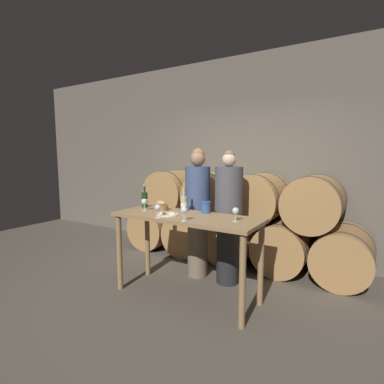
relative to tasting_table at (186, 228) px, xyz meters
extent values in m
plane|color=#564F44|center=(0.00, 0.00, -0.82)|extent=(10.00, 10.00, 0.00)
cube|color=#60594F|center=(0.00, 1.90, 0.78)|extent=(10.00, 0.12, 3.20)
cylinder|color=#A87A47|center=(-1.50, 1.37, -0.46)|extent=(0.72, 0.82, 0.72)
cylinder|color=#2D2D33|center=(-1.50, 1.11, -0.46)|extent=(0.73, 0.02, 0.73)
cylinder|color=#2D2D33|center=(-1.50, 1.64, -0.46)|extent=(0.73, 0.02, 0.73)
cylinder|color=#A87A47|center=(-0.75, 1.37, -0.46)|extent=(0.72, 0.82, 0.72)
cylinder|color=#2D2D33|center=(-0.75, 1.11, -0.46)|extent=(0.73, 0.02, 0.73)
cylinder|color=#2D2D33|center=(-0.75, 1.64, -0.46)|extent=(0.73, 0.02, 0.73)
cylinder|color=#A87A47|center=(0.00, 1.37, -0.46)|extent=(0.72, 0.82, 0.72)
cylinder|color=#2D2D33|center=(0.00, 1.11, -0.46)|extent=(0.73, 0.02, 0.73)
cylinder|color=#2D2D33|center=(0.00, 1.64, -0.46)|extent=(0.73, 0.02, 0.73)
cylinder|color=#A87A47|center=(0.75, 1.37, -0.46)|extent=(0.72, 0.82, 0.72)
cylinder|color=#2D2D33|center=(0.75, 1.11, -0.46)|extent=(0.73, 0.02, 0.73)
cylinder|color=#2D2D33|center=(0.75, 1.64, -0.46)|extent=(0.73, 0.02, 0.73)
cylinder|color=#A87A47|center=(1.50, 1.37, -0.46)|extent=(0.72, 0.82, 0.72)
cylinder|color=#2D2D33|center=(1.50, 1.11, -0.46)|extent=(0.73, 0.02, 0.73)
cylinder|color=#2D2D33|center=(1.50, 1.64, -0.46)|extent=(0.73, 0.02, 0.73)
cylinder|color=#A87A47|center=(-1.12, 1.37, 0.19)|extent=(0.72, 0.82, 0.72)
cylinder|color=#2D2D33|center=(-1.12, 1.11, 0.19)|extent=(0.73, 0.02, 0.73)
cylinder|color=#2D2D33|center=(-1.12, 1.64, 0.19)|extent=(0.73, 0.02, 0.73)
cylinder|color=#A87A47|center=(-0.37, 1.37, 0.19)|extent=(0.72, 0.82, 0.72)
cylinder|color=#2D2D33|center=(-0.37, 1.11, 0.19)|extent=(0.73, 0.02, 0.73)
cylinder|color=#2D2D33|center=(-0.37, 1.64, 0.19)|extent=(0.73, 0.02, 0.73)
cylinder|color=#A87A47|center=(0.37, 1.37, 0.19)|extent=(0.72, 0.82, 0.72)
cylinder|color=#2D2D33|center=(0.37, 1.11, 0.19)|extent=(0.73, 0.02, 0.73)
cylinder|color=#2D2D33|center=(0.37, 1.64, 0.19)|extent=(0.73, 0.02, 0.73)
cylinder|color=#A87A47|center=(1.12, 1.37, 0.19)|extent=(0.72, 0.82, 0.72)
cylinder|color=#2D2D33|center=(1.12, 1.11, 0.19)|extent=(0.73, 0.02, 0.73)
cylinder|color=#2D2D33|center=(1.12, 1.64, 0.19)|extent=(0.73, 0.02, 0.73)
cylinder|color=#99754C|center=(-0.79, -0.26, -0.36)|extent=(0.06, 0.06, 0.92)
cylinder|color=#99754C|center=(0.79, -0.26, -0.36)|extent=(0.06, 0.06, 0.92)
cylinder|color=#99754C|center=(-0.79, 0.26, -0.36)|extent=(0.06, 0.06, 0.92)
cylinder|color=#99754C|center=(0.79, 0.26, -0.36)|extent=(0.06, 0.06, 0.92)
cube|color=#99754C|center=(0.00, 0.00, 0.12)|extent=(1.70, 0.64, 0.04)
cylinder|color=#756651|center=(-0.20, 0.60, -0.40)|extent=(0.27, 0.27, 0.83)
cylinder|color=#3D4C75|center=(-0.20, 0.60, 0.34)|extent=(0.33, 0.33, 0.65)
sphere|color=#997051|center=(-0.20, 0.60, 0.77)|extent=(0.20, 0.20, 0.20)
sphere|color=olive|center=(-0.20, 0.61, 0.82)|extent=(0.16, 0.16, 0.16)
cylinder|color=#232326|center=(0.24, 0.60, -0.40)|extent=(0.28, 0.28, 0.83)
cylinder|color=#4C4C51|center=(0.24, 0.60, 0.34)|extent=(0.35, 0.35, 0.66)
sphere|color=beige|center=(0.24, 0.60, 0.76)|extent=(0.17, 0.17, 0.17)
sphere|color=#75604C|center=(0.24, 0.61, 0.81)|extent=(0.14, 0.14, 0.14)
cylinder|color=#193819|center=(-0.73, 0.15, 0.24)|extent=(0.08, 0.08, 0.19)
cylinder|color=#193819|center=(-0.73, 0.15, 0.38)|extent=(0.03, 0.03, 0.08)
cylinder|color=#B7B7BC|center=(-0.73, 0.15, 0.43)|extent=(0.03, 0.03, 0.02)
cylinder|color=white|center=(-0.73, 0.15, 0.22)|extent=(0.08, 0.08, 0.06)
cylinder|color=#ADBC7F|center=(-0.16, 0.20, 0.23)|extent=(0.08, 0.08, 0.18)
cylinder|color=#ADBC7F|center=(-0.16, 0.20, 0.36)|extent=(0.03, 0.03, 0.08)
cylinder|color=gold|center=(-0.16, 0.20, 0.41)|extent=(0.03, 0.03, 0.02)
cylinder|color=white|center=(-0.16, 0.20, 0.22)|extent=(0.08, 0.08, 0.06)
cylinder|color=#335693|center=(0.13, 0.23, 0.21)|extent=(0.11, 0.11, 0.14)
cylinder|color=#335693|center=(0.13, 0.23, 0.27)|extent=(0.12, 0.12, 0.01)
cylinder|color=olive|center=(-0.42, 0.09, 0.18)|extent=(0.17, 0.17, 0.07)
ellipsoid|color=tan|center=(-0.42, 0.09, 0.23)|extent=(0.13, 0.08, 0.06)
cylinder|color=white|center=(-0.18, -0.10, 0.15)|extent=(0.25, 0.25, 0.01)
cube|color=beige|center=(-0.13, -0.08, 0.17)|extent=(0.07, 0.06, 0.02)
cube|color=#E0CC7F|center=(-0.23, -0.12, 0.17)|extent=(0.07, 0.06, 0.02)
cylinder|color=white|center=(-0.59, -0.03, 0.14)|extent=(0.06, 0.06, 0.00)
cylinder|color=white|center=(-0.59, -0.03, 0.19)|extent=(0.01, 0.01, 0.08)
sphere|color=white|center=(-0.59, -0.03, 0.25)|extent=(0.07, 0.07, 0.07)
cylinder|color=white|center=(-0.18, -0.28, 0.14)|extent=(0.06, 0.06, 0.00)
cylinder|color=white|center=(-0.18, -0.28, 0.19)|extent=(0.01, 0.01, 0.08)
sphere|color=white|center=(-0.18, -0.28, 0.25)|extent=(0.07, 0.07, 0.07)
cylinder|color=white|center=(0.14, -0.26, 0.14)|extent=(0.06, 0.06, 0.00)
cylinder|color=white|center=(0.14, -0.26, 0.19)|extent=(0.01, 0.01, 0.08)
sphere|color=white|center=(0.14, -0.26, 0.25)|extent=(0.07, 0.07, 0.07)
cylinder|color=white|center=(0.60, 0.00, 0.14)|extent=(0.06, 0.06, 0.00)
cylinder|color=white|center=(0.60, 0.00, 0.19)|extent=(0.01, 0.01, 0.08)
sphere|color=white|center=(0.60, 0.00, 0.25)|extent=(0.07, 0.07, 0.07)
camera|label=1|loc=(1.79, -2.77, 0.82)|focal=28.00mm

